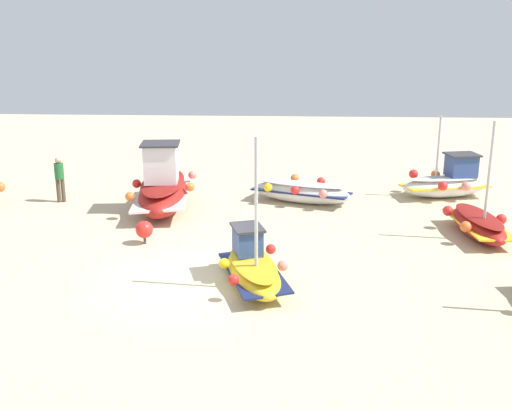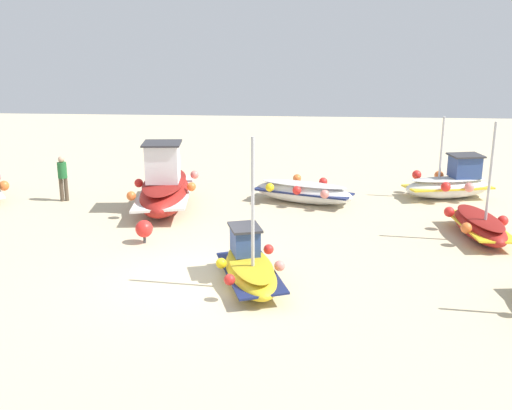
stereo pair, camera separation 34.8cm
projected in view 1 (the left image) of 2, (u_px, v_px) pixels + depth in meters
ground_plane at (200, 280)px, 15.46m from camera, size 54.74×54.74×0.00m
fishing_boat_1 at (478, 224)px, 18.47m from camera, size 1.74×3.19×3.52m
fishing_boat_2 at (253, 267)px, 15.11m from camera, size 1.98×3.23×3.70m
fishing_boat_4 at (447, 182)px, 22.57m from camera, size 3.31×2.11×3.00m
fishing_boat_5 at (163, 189)px, 21.03m from camera, size 2.23×4.62×2.36m
fishing_boat_7 at (301, 191)px, 21.88m from camera, size 3.72×2.31×0.86m
person_walking at (60, 176)px, 21.81m from camera, size 0.32×0.32×1.61m
mooring_buoy_0 at (144, 230)px, 17.82m from camera, size 0.50×0.50×0.68m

